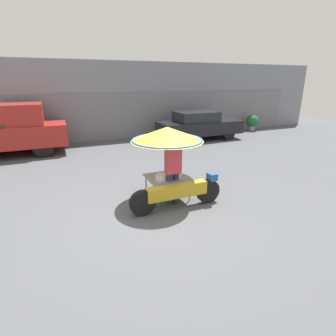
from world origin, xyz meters
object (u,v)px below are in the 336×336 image
object	(u,v)px
parked_car	(199,125)
pickup_truck	(5,132)
vendor_motorcycle_cart	(169,146)
potted_plant	(252,122)
vendor_person	(173,169)

from	to	relation	value
parked_car	pickup_truck	bearing A→B (deg)	177.50
vendor_motorcycle_cart	pickup_truck	bearing A→B (deg)	124.00
vendor_motorcycle_cart	potted_plant	bearing A→B (deg)	39.36
parked_car	potted_plant	world-z (taller)	parked_car
pickup_truck	potted_plant	xyz separation A→B (m)	(13.22, 0.60, -0.45)
parked_car	potted_plant	size ratio (longest dim) A/B	4.51
vendor_person	parked_car	xyz separation A→B (m)	(4.37, 6.42, -0.17)
vendor_motorcycle_cart	parked_car	distance (m)	7.64
vendor_motorcycle_cart	parked_car	size ratio (longest dim) A/B	0.54
vendor_motorcycle_cart	pickup_truck	xyz separation A→B (m)	(-4.45, 6.60, -0.45)
vendor_motorcycle_cart	vendor_person	distance (m)	0.57
vendor_motorcycle_cart	potted_plant	xyz separation A→B (m)	(8.77, 7.19, -0.90)
pickup_truck	parked_car	bearing A→B (deg)	-2.50
vendor_person	parked_car	size ratio (longest dim) A/B	0.38
potted_plant	pickup_truck	bearing A→B (deg)	-177.41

